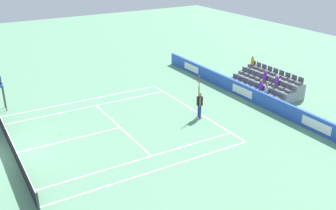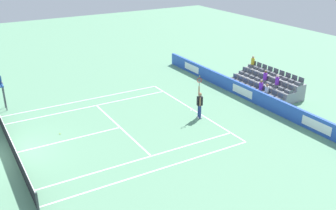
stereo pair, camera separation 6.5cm
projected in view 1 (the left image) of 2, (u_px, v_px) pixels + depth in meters
name	position (u px, v px, depth m)	size (l,w,h in m)	color
ground_plane	(13.00, 154.00, 21.14)	(80.00, 80.00, 0.00)	#669E77
line_baseline	(193.00, 110.00, 26.74)	(10.97, 0.10, 0.01)	white
line_service	(120.00, 127.00, 24.15)	(8.23, 0.10, 0.01)	white
line_centre_service	(70.00, 140.00, 22.64)	(0.10, 6.40, 0.01)	white
line_singles_sideline_left	(90.00, 107.00, 27.20)	(0.10, 11.89, 0.01)	white
line_singles_sideline_right	(144.00, 158.00, 20.68)	(0.10, 11.89, 0.01)	white
line_doubles_sideline_left	(84.00, 100.00, 28.28)	(0.10, 11.89, 0.01)	white
line_doubles_sideline_right	(156.00, 170.00, 19.59)	(0.10, 11.89, 0.01)	white
line_centre_mark	(192.00, 110.00, 26.69)	(0.10, 0.20, 0.01)	white
sponsor_barrier	(243.00, 91.00, 28.66)	(20.24, 0.22, 1.04)	blue
tennis_net	(12.00, 146.00, 20.95)	(11.97, 0.10, 1.07)	#33383D
tennis_player	(200.00, 104.00, 25.11)	(0.51, 0.42, 2.85)	navy
stadium_stand	(266.00, 85.00, 29.73)	(5.58, 2.85, 2.18)	gray
loose_tennis_ball	(60.00, 134.00, 23.25)	(0.07, 0.07, 0.07)	#D1E533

